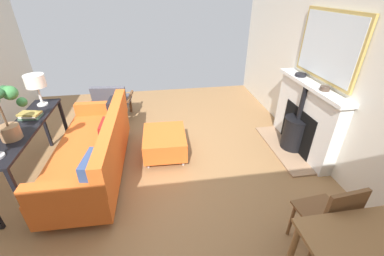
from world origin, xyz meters
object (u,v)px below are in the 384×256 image
at_px(table_lamp_near_end, 35,82).
at_px(armchair_accent, 112,100).
at_px(fireplace, 302,122).
at_px(console_table, 27,134).
at_px(sofa, 94,151).
at_px(dining_chair_near_fireplace, 331,216).
at_px(book_stack, 30,115).
at_px(mantel_bowl_far, 325,88).
at_px(mantel_bowl_near, 301,75).
at_px(ottoman, 165,142).
at_px(potted_plant, 2,109).

bearing_deg(table_lamp_near_end, armchair_accent, -128.42).
xyz_separation_m(fireplace, console_table, (3.73, 0.12, 0.22)).
distance_m(sofa, dining_chair_near_fireplace, 2.77).
xyz_separation_m(table_lamp_near_end, dining_chair_near_fireplace, (-3.01, 2.18, -0.62)).
bearing_deg(fireplace, book_stack, -1.68).
height_order(mantel_bowl_far, table_lamp_near_end, table_lamp_near_end).
xyz_separation_m(mantel_bowl_near, table_lamp_near_end, (3.73, -0.18, 0.03)).
distance_m(mantel_bowl_near, table_lamp_near_end, 3.74).
distance_m(sofa, console_table, 0.80).
bearing_deg(ottoman, armchair_accent, -56.21).
relative_size(fireplace, book_stack, 5.27).
height_order(armchair_accent, book_stack, book_stack).
relative_size(sofa, ottoman, 2.69).
height_order(sofa, ottoman, sofa).
distance_m(mantel_bowl_near, ottoman, 2.26).
height_order(ottoman, potted_plant, potted_plant).
bearing_deg(mantel_bowl_far, fireplace, -88.71).
bearing_deg(console_table, sofa, 179.64).
height_order(fireplace, sofa, fireplace).
distance_m(mantel_bowl_near, sofa, 3.13).
bearing_deg(dining_chair_near_fireplace, armchair_accent, -54.67).
xyz_separation_m(fireplace, table_lamp_near_end, (3.73, -0.50, 0.66)).
height_order(table_lamp_near_end, potted_plant, potted_plant).
bearing_deg(mantel_bowl_far, dining_chair_near_fireplace, 62.87).
bearing_deg(book_stack, ottoman, -178.79).
distance_m(mantel_bowl_near, armchair_accent, 3.26).
relative_size(mantel_bowl_near, sofa, 0.08).
distance_m(ottoman, console_table, 1.74).
bearing_deg(potted_plant, sofa, -159.42).
bearing_deg(sofa, armchair_accent, -91.70).
bearing_deg(potted_plant, table_lamp_near_end, -89.56).
relative_size(mantel_bowl_near, console_table, 0.10).
bearing_deg(book_stack, mantel_bowl_far, 174.29).
bearing_deg(armchair_accent, console_table, 64.13).
bearing_deg(armchair_accent, table_lamp_near_end, 51.58).
relative_size(sofa, book_stack, 7.18).
xyz_separation_m(mantel_bowl_far, table_lamp_near_end, (3.73, -0.77, 0.02)).
relative_size(mantel_bowl_far, book_stack, 0.44).
height_order(sofa, armchair_accent, sofa).
xyz_separation_m(mantel_bowl_far, ottoman, (2.08, -0.41, -0.88)).
xyz_separation_m(fireplace, potted_plant, (3.72, 0.39, 0.68)).
xyz_separation_m(fireplace, sofa, (3.01, 0.12, -0.11)).
bearing_deg(fireplace, dining_chair_near_fireplace, 66.82).
height_order(mantel_bowl_near, potted_plant, potted_plant).
bearing_deg(ottoman, fireplace, 176.01).
bearing_deg(mantel_bowl_far, sofa, -2.72).
bearing_deg(console_table, book_stack, -87.81).
bearing_deg(mantel_bowl_far, book_stack, -5.71).
distance_m(armchair_accent, dining_chair_near_fireplace, 3.87).
relative_size(mantel_bowl_far, dining_chair_near_fireplace, 0.14).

